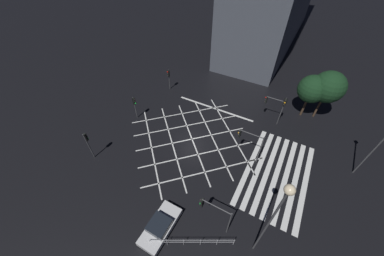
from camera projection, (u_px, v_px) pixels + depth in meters
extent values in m
plane|color=black|center=(192.00, 139.00, 25.05)|extent=(200.00, 200.00, 0.00)
cube|color=silver|center=(251.00, 163.00, 22.59)|extent=(10.70, 0.50, 0.01)
cube|color=silver|center=(259.00, 166.00, 22.28)|extent=(10.70, 0.50, 0.01)
cube|color=silver|center=(268.00, 170.00, 21.96)|extent=(10.70, 0.50, 0.01)
cube|color=silver|center=(277.00, 174.00, 21.65)|extent=(10.70, 0.50, 0.01)
cube|color=silver|center=(286.00, 177.00, 21.34)|extent=(10.70, 0.50, 0.01)
cube|color=silver|center=(295.00, 181.00, 21.03)|extent=(10.70, 0.50, 0.01)
cube|color=silver|center=(305.00, 185.00, 20.72)|extent=(10.70, 0.50, 0.01)
cube|color=silver|center=(230.00, 131.00, 25.98)|extent=(9.35, 9.35, 0.01)
cube|color=silver|center=(205.00, 172.00, 21.79)|extent=(9.35, 9.35, 0.01)
cube|color=silver|center=(211.00, 135.00, 25.51)|extent=(9.35, 9.35, 0.01)
cube|color=silver|center=(198.00, 154.00, 23.42)|extent=(9.35, 9.35, 0.01)
cube|color=silver|center=(192.00, 139.00, 25.05)|extent=(9.35, 9.35, 0.01)
cube|color=silver|center=(192.00, 139.00, 25.05)|extent=(9.35, 9.35, 0.01)
cube|color=silver|center=(172.00, 143.00, 24.58)|extent=(9.35, 9.35, 0.01)
cube|color=silver|center=(187.00, 126.00, 26.67)|extent=(9.35, 9.35, 0.01)
cube|color=silver|center=(152.00, 148.00, 24.11)|extent=(9.35, 9.35, 0.01)
cube|color=silver|center=(182.00, 114.00, 28.30)|extent=(9.35, 9.35, 0.01)
cube|color=silver|center=(215.00, 108.00, 29.06)|extent=(0.30, 10.70, 0.01)
cube|color=beige|center=(265.00, 7.00, 55.22)|extent=(1.40, 0.06, 1.80)
cube|color=beige|center=(260.00, 12.00, 52.82)|extent=(1.40, 0.06, 1.80)
cube|color=black|center=(256.00, 16.00, 50.42)|extent=(1.40, 0.06, 1.80)
cube|color=beige|center=(251.00, 21.00, 48.02)|extent=(1.40, 0.06, 1.80)
cube|color=beige|center=(245.00, 26.00, 45.62)|extent=(1.40, 0.06, 1.80)
cube|color=beige|center=(239.00, 32.00, 43.21)|extent=(1.40, 0.06, 1.80)
cube|color=black|center=(232.00, 39.00, 40.81)|extent=(1.40, 0.06, 1.80)
cube|color=beige|center=(224.00, 47.00, 38.41)|extent=(1.40, 0.06, 1.80)
cube|color=black|center=(215.00, 55.00, 36.01)|extent=(1.40, 0.06, 1.80)
cube|color=beige|center=(259.00, 0.00, 48.10)|extent=(1.40, 0.06, 1.80)
cube|color=black|center=(254.00, 4.00, 45.69)|extent=(1.40, 0.06, 1.80)
cube|color=black|center=(248.00, 9.00, 43.29)|extent=(1.40, 0.06, 1.80)
cube|color=black|center=(241.00, 15.00, 40.89)|extent=(1.40, 0.06, 1.80)
cube|color=black|center=(234.00, 21.00, 38.49)|extent=(1.40, 0.06, 1.80)
cube|color=beige|center=(226.00, 27.00, 36.09)|extent=(1.40, 0.06, 1.80)
cube|color=black|center=(217.00, 35.00, 33.69)|extent=(1.40, 0.06, 1.80)
cube|color=beige|center=(237.00, 0.00, 36.17)|extent=(1.40, 0.06, 1.80)
cube|color=beige|center=(228.00, 6.00, 33.77)|extent=(1.40, 0.06, 1.80)
cube|color=black|center=(218.00, 12.00, 31.37)|extent=(1.40, 0.06, 1.80)
cylinder|color=#424244|center=(281.00, 112.00, 25.49)|extent=(0.11, 0.11, 4.01)
cube|color=black|center=(285.00, 102.00, 24.35)|extent=(0.16, 0.28, 0.90)
sphere|color=black|center=(286.00, 101.00, 24.07)|extent=(0.18, 0.18, 0.18)
sphere|color=orange|center=(285.00, 103.00, 24.28)|extent=(0.18, 0.18, 0.18)
sphere|color=black|center=(284.00, 105.00, 24.49)|extent=(0.18, 0.18, 0.18)
cube|color=black|center=(285.00, 102.00, 24.40)|extent=(0.02, 0.36, 0.98)
cylinder|color=#424244|center=(281.00, 113.00, 25.77)|extent=(0.11, 0.11, 3.50)
cylinder|color=#424244|center=(276.00, 99.00, 25.01)|extent=(0.09, 2.09, 0.09)
cube|color=black|center=(266.00, 100.00, 25.69)|extent=(0.28, 0.16, 0.90)
sphere|color=red|center=(266.00, 97.00, 25.52)|extent=(0.18, 0.18, 0.18)
sphere|color=black|center=(265.00, 99.00, 25.73)|extent=(0.18, 0.18, 0.18)
sphere|color=black|center=(265.00, 101.00, 25.94)|extent=(0.18, 0.18, 0.18)
cube|color=black|center=(267.00, 100.00, 25.66)|extent=(0.36, 0.02, 0.98)
cylinder|color=#424244|center=(260.00, 150.00, 21.37)|extent=(0.11, 0.11, 3.81)
cylinder|color=#424244|center=(252.00, 134.00, 20.54)|extent=(0.09, 2.32, 0.09)
cube|color=black|center=(240.00, 133.00, 21.25)|extent=(0.28, 0.16, 0.90)
sphere|color=black|center=(239.00, 131.00, 21.08)|extent=(0.18, 0.18, 0.18)
sphere|color=orange|center=(239.00, 133.00, 21.29)|extent=(0.18, 0.18, 0.18)
sphere|color=black|center=(238.00, 135.00, 21.50)|extent=(0.18, 0.18, 0.18)
cube|color=black|center=(241.00, 134.00, 21.22)|extent=(0.36, 0.02, 0.98)
cylinder|color=#424244|center=(135.00, 108.00, 26.64)|extent=(0.11, 0.11, 3.20)
cube|color=black|center=(134.00, 101.00, 25.82)|extent=(0.28, 0.16, 0.90)
sphere|color=black|center=(135.00, 99.00, 25.57)|extent=(0.18, 0.18, 0.18)
sphere|color=black|center=(135.00, 101.00, 25.78)|extent=(0.18, 0.18, 0.18)
sphere|color=green|center=(136.00, 103.00, 25.99)|extent=(0.18, 0.18, 0.18)
cube|color=black|center=(134.00, 101.00, 25.85)|extent=(0.36, 0.02, 0.98)
cylinder|color=#424244|center=(229.00, 223.00, 16.41)|extent=(0.11, 0.11, 3.49)
cylinder|color=#424244|center=(217.00, 207.00, 15.70)|extent=(0.09, 2.37, 0.09)
cube|color=black|center=(202.00, 202.00, 16.43)|extent=(0.28, 0.16, 0.90)
sphere|color=black|center=(201.00, 200.00, 16.26)|extent=(0.18, 0.18, 0.18)
sphere|color=black|center=(201.00, 202.00, 16.47)|extent=(0.18, 0.18, 0.18)
sphere|color=green|center=(201.00, 203.00, 16.68)|extent=(0.18, 0.18, 0.18)
cube|color=black|center=(203.00, 203.00, 16.40)|extent=(0.36, 0.02, 0.98)
cylinder|color=#424244|center=(89.00, 146.00, 21.92)|extent=(0.11, 0.11, 3.56)
cube|color=black|center=(86.00, 137.00, 21.11)|extent=(0.16, 0.28, 0.90)
sphere|color=black|center=(86.00, 134.00, 20.97)|extent=(0.18, 0.18, 0.18)
sphere|color=black|center=(87.00, 136.00, 21.18)|extent=(0.18, 0.18, 0.18)
sphere|color=green|center=(88.00, 138.00, 21.39)|extent=(0.18, 0.18, 0.18)
cube|color=black|center=(85.00, 138.00, 21.05)|extent=(0.02, 0.36, 0.98)
cylinder|color=#424244|center=(169.00, 80.00, 31.28)|extent=(0.11, 0.11, 3.21)
cube|color=black|center=(168.00, 73.00, 30.42)|extent=(0.16, 0.28, 0.90)
sphere|color=red|center=(168.00, 72.00, 30.14)|extent=(0.18, 0.18, 0.18)
sphere|color=black|center=(168.00, 74.00, 30.35)|extent=(0.18, 0.18, 0.18)
sphere|color=black|center=(168.00, 76.00, 30.56)|extent=(0.18, 0.18, 0.18)
cube|color=black|center=(168.00, 73.00, 30.48)|extent=(0.02, 0.36, 0.98)
cylinder|color=#424244|center=(238.00, 54.00, 32.76)|extent=(0.14, 0.14, 7.25)
sphere|color=#F9E0B2|center=(242.00, 29.00, 30.14)|extent=(0.40, 0.40, 0.40)
cylinder|color=#424244|center=(374.00, 149.00, 19.19)|extent=(0.14, 0.14, 7.39)
cylinder|color=#424244|center=(267.00, 226.00, 13.70)|extent=(0.14, 0.14, 8.79)
sphere|color=#F9E0B2|center=(290.00, 190.00, 10.49)|extent=(0.58, 0.58, 0.58)
cylinder|color=#473323|center=(304.00, 106.00, 27.21)|extent=(0.27, 0.27, 2.75)
sphere|color=#143319|center=(312.00, 89.00, 25.36)|extent=(3.35, 3.35, 3.35)
cylinder|color=#473323|center=(318.00, 107.00, 26.88)|extent=(0.25, 0.25, 3.08)
sphere|color=#143319|center=(328.00, 87.00, 24.81)|extent=(3.75, 3.75, 3.75)
cube|color=silver|center=(160.00, 227.00, 17.45)|extent=(4.01, 1.78, 0.57)
cube|color=black|center=(159.00, 225.00, 17.01)|extent=(1.68, 1.57, 0.53)
sphere|color=white|center=(168.00, 204.00, 18.91)|extent=(0.16, 0.16, 0.16)
sphere|color=white|center=(179.00, 210.00, 18.53)|extent=(0.16, 0.16, 0.16)
cylinder|color=black|center=(162.00, 210.00, 18.60)|extent=(0.69, 0.20, 0.69)
cylinder|color=black|center=(177.00, 219.00, 18.07)|extent=(0.69, 0.20, 0.69)
cylinder|color=black|center=(144.00, 237.00, 17.05)|extent=(0.69, 0.20, 0.69)
cylinder|color=black|center=(160.00, 247.00, 16.52)|extent=(0.69, 0.20, 0.69)
cylinder|color=#B7B7BC|center=(150.00, 242.00, 16.59)|extent=(0.05, 0.05, 1.05)
cylinder|color=#B7B7BC|center=(167.00, 242.00, 16.59)|extent=(0.05, 0.05, 1.05)
cylinder|color=#B7B7BC|center=(184.00, 242.00, 16.59)|extent=(0.05, 0.05, 1.05)
cylinder|color=#B7B7BC|center=(200.00, 242.00, 16.59)|extent=(0.05, 0.05, 1.05)
cylinder|color=#B7B7BC|center=(217.00, 242.00, 16.59)|extent=(0.05, 0.05, 1.05)
cylinder|color=#B7B7BC|center=(234.00, 242.00, 16.59)|extent=(0.05, 0.05, 1.05)
cylinder|color=#B7B7BC|center=(192.00, 240.00, 16.24)|extent=(3.19, 5.71, 0.04)
cylinder|color=#B7B7BC|center=(192.00, 242.00, 16.55)|extent=(3.19, 5.71, 0.04)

